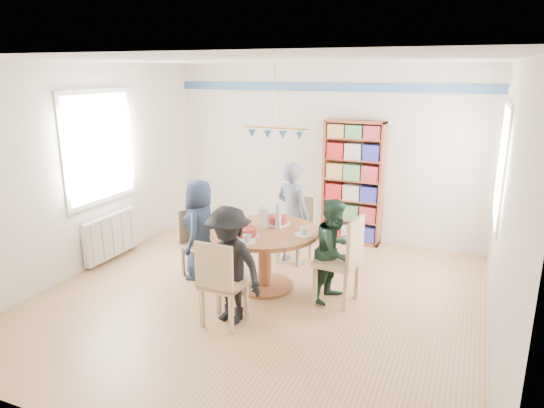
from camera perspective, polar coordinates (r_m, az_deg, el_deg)
The scene contains 14 objects.
ground at distance 5.84m, azimuth -1.56°, elevation -10.96°, with size 5.00×5.00×0.00m, color tan.
room_shell at distance 6.20m, azimuth -0.54°, elevation 6.66°, with size 5.00×5.00×5.00m.
radiator at distance 7.19m, azimuth -18.39°, elevation -3.56°, with size 0.12×1.00×0.60m.
dining_table at distance 5.88m, azimuth -0.85°, elevation -4.84°, with size 1.30×1.30×0.75m.
chair_left at distance 6.37m, azimuth -8.95°, elevation -4.05°, with size 0.49×0.49×0.89m.
chair_right at distance 5.55m, azimuth 8.51°, elevation -6.19°, with size 0.50×0.50×1.03m.
chair_far at distance 6.76m, azimuth 3.01°, elevation -2.55°, with size 0.47×0.47×0.92m.
chair_near at distance 5.04m, azimuth -6.16°, elevation -8.89°, with size 0.43×0.43×0.96m.
person_left at distance 6.23m, azimuth -8.48°, elevation -2.97°, with size 0.63×0.41×1.29m, color #1B273D.
person_right at distance 5.62m, azimuth 7.37°, elevation -5.42°, with size 0.59×0.46×1.21m, color black.
person_far at distance 6.62m, azimuth 2.42°, elevation -1.12°, with size 0.52×0.34×1.42m, color gray.
person_near at distance 5.11m, azimuth -5.07°, elevation -7.19°, with size 0.82×0.47×1.27m, color black.
bookshelf at distance 7.47m, azimuth 9.47°, elevation 2.36°, with size 0.90×0.27×1.89m.
tableware at distance 5.83m, azimuth -0.98°, elevation -2.32°, with size 1.18×1.18×0.31m.
Camera 1 is at (2.18, -4.75, 2.60)m, focal length 32.00 mm.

